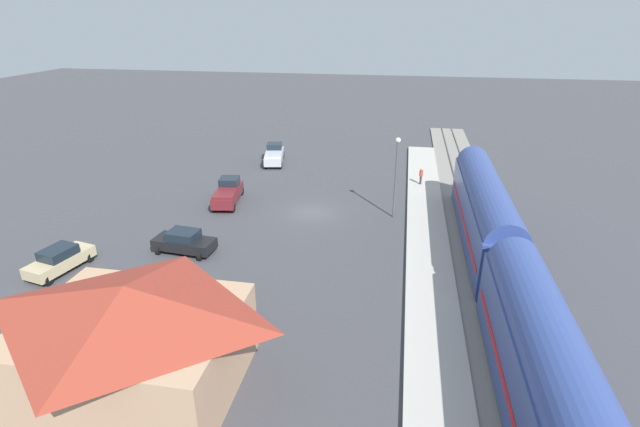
# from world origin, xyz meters

# --- Properties ---
(ground_plane) EXTENTS (200.00, 200.00, 0.00)m
(ground_plane) POSITION_xyz_m (0.00, 0.00, 0.00)
(ground_plane) COLOR #424247
(railway_track) EXTENTS (4.80, 70.00, 0.30)m
(railway_track) POSITION_xyz_m (-14.00, 0.00, 0.09)
(railway_track) COLOR gray
(railway_track) RESTS_ON ground
(platform) EXTENTS (3.20, 46.00, 0.30)m
(platform) POSITION_xyz_m (-10.00, 0.00, 0.15)
(platform) COLOR #B7B2A8
(platform) RESTS_ON ground
(station_building) EXTENTS (10.21, 8.21, 5.45)m
(station_building) POSITION_xyz_m (4.00, 22.00, 2.83)
(station_building) COLOR tan
(station_building) RESTS_ON ground
(pedestrian_on_platform) EXTENTS (0.36, 0.36, 1.71)m
(pedestrian_on_platform) POSITION_xyz_m (-9.64, -8.47, 1.28)
(pedestrian_on_platform) COLOR #333338
(pedestrian_on_platform) RESTS_ON platform
(pickup_silver) EXTENTS (2.94, 5.67, 2.14)m
(pickup_silver) POSITION_xyz_m (7.15, -13.84, 1.03)
(pickup_silver) COLOR silver
(pickup_silver) RESTS_ON ground
(sedan_black) EXTENTS (4.66, 2.61, 1.74)m
(sedan_black) POSITION_xyz_m (7.76, 9.05, 0.88)
(sedan_black) COLOR black
(sedan_black) RESTS_ON ground
(sedan_tan) EXTENTS (2.74, 4.79, 1.74)m
(sedan_tan) POSITION_xyz_m (14.94, 13.10, 0.88)
(sedan_tan) COLOR #C6B284
(sedan_tan) RESTS_ON ground
(pickup_maroon) EXTENTS (2.74, 5.63, 2.14)m
(pickup_maroon) POSITION_xyz_m (8.06, -0.91, 1.03)
(pickup_maroon) COLOR maroon
(pickup_maroon) RESTS_ON ground
(light_pole_near_platform) EXTENTS (0.44, 0.44, 7.04)m
(light_pole_near_platform) POSITION_xyz_m (-7.20, -0.26, 4.49)
(light_pole_near_platform) COLOR #515156
(light_pole_near_platform) RESTS_ON ground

